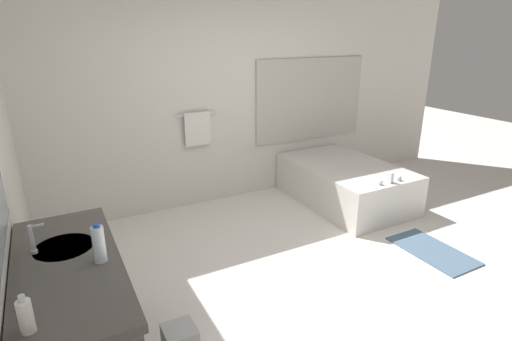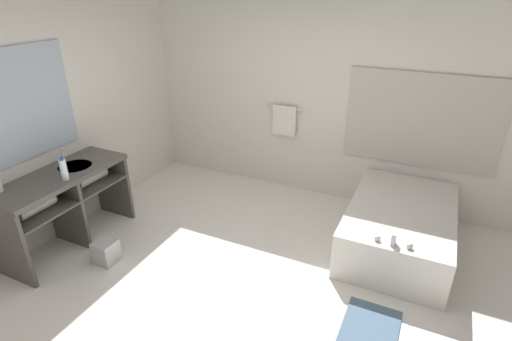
# 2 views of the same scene
# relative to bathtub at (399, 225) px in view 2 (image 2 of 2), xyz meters

# --- Properties ---
(ground_plane) EXTENTS (16.00, 16.00, 0.00)m
(ground_plane) POSITION_rel_bathtub_xyz_m (-1.36, -1.36, -0.27)
(ground_plane) COLOR silver
(ground_plane) RESTS_ON ground
(wall_back_with_blinds) EXTENTS (7.40, 0.13, 2.70)m
(wall_back_with_blinds) POSITION_rel_bathtub_xyz_m (-1.31, 0.86, 1.07)
(wall_back_with_blinds) COLOR silver
(wall_back_with_blinds) RESTS_ON ground_plane
(wall_left_with_mirror) EXTENTS (0.08, 7.40, 2.70)m
(wall_left_with_mirror) POSITION_rel_bathtub_xyz_m (-3.59, -1.37, 1.08)
(wall_left_with_mirror) COLOR silver
(wall_left_with_mirror) RESTS_ON ground_plane
(vanity_counter) EXTENTS (0.57, 1.41, 0.86)m
(vanity_counter) POSITION_rel_bathtub_xyz_m (-3.27, -1.44, 0.35)
(vanity_counter) COLOR #4C4742
(vanity_counter) RESTS_ON ground_plane
(sink_faucet) EXTENTS (0.09, 0.04, 0.18)m
(sink_faucet) POSITION_rel_bathtub_xyz_m (-3.42, -1.25, 0.67)
(sink_faucet) COLOR silver
(sink_faucet) RESTS_ON vanity_counter
(bathtub) EXTENTS (1.05, 1.65, 0.62)m
(bathtub) POSITION_rel_bathtub_xyz_m (0.00, 0.00, 0.00)
(bathtub) COLOR silver
(bathtub) RESTS_ON ground_plane
(water_bottle_1) EXTENTS (0.07, 0.07, 0.23)m
(water_bottle_1) POSITION_rel_bathtub_xyz_m (-3.09, -1.52, 0.69)
(water_bottle_1) COLOR white
(water_bottle_1) RESTS_ON vanity_counter
(waste_bin) EXTENTS (0.21, 0.21, 0.25)m
(waste_bin) POSITION_rel_bathtub_xyz_m (-2.69, -1.55, -0.15)
(waste_bin) COLOR #B2B2B2
(waste_bin) RESTS_ON ground_plane
(bath_mat) EXTENTS (0.46, 0.82, 0.02)m
(bath_mat) POSITION_rel_bathtub_xyz_m (-0.04, -1.41, -0.27)
(bath_mat) COLOR slate
(bath_mat) RESTS_ON ground_plane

